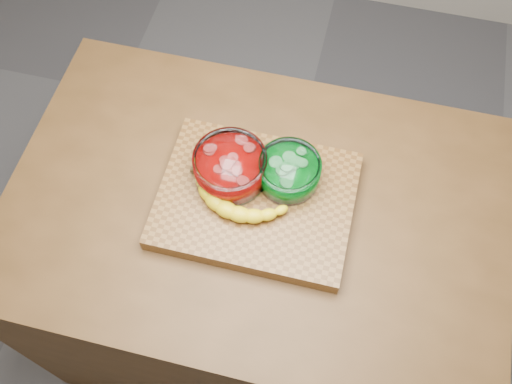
# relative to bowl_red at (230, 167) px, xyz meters

# --- Properties ---
(ground) EXTENTS (3.50, 3.50, 0.00)m
(ground) POSITION_rel_bowl_red_xyz_m (0.07, -0.04, -0.98)
(ground) COLOR #58585C
(ground) RESTS_ON ground
(counter) EXTENTS (1.20, 0.80, 0.90)m
(counter) POSITION_rel_bowl_red_xyz_m (0.07, -0.04, -0.53)
(counter) COLOR #513418
(counter) RESTS_ON ground
(cutting_board) EXTENTS (0.45, 0.35, 0.04)m
(cutting_board) POSITION_rel_bowl_red_xyz_m (0.07, -0.04, -0.06)
(cutting_board) COLOR brown
(cutting_board) RESTS_ON counter
(bowl_red) EXTENTS (0.17, 0.17, 0.08)m
(bowl_red) POSITION_rel_bowl_red_xyz_m (0.00, 0.00, 0.00)
(bowl_red) COLOR white
(bowl_red) RESTS_ON cutting_board
(bowl_green) EXTENTS (0.15, 0.15, 0.07)m
(bowl_green) POSITION_rel_bowl_red_xyz_m (0.13, 0.02, -0.00)
(bowl_green) COLOR white
(bowl_green) RESTS_ON cutting_board
(banana) EXTENTS (0.27, 0.15, 0.04)m
(banana) POSITION_rel_bowl_red_xyz_m (0.03, -0.06, -0.02)
(banana) COLOR yellow
(banana) RESTS_ON cutting_board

